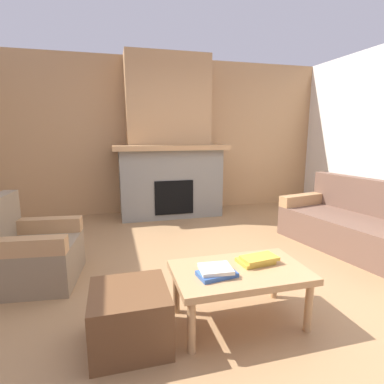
% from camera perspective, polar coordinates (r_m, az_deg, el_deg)
% --- Properties ---
extents(ground, '(9.00, 9.00, 0.00)m').
position_cam_1_polar(ground, '(3.08, 5.45, -16.67)').
color(ground, '#9E754C').
extents(wall_back_wood_panel, '(6.00, 0.12, 2.70)m').
position_cam_1_polar(wall_back_wood_panel, '(5.63, -5.07, 10.27)').
color(wall_back_wood_panel, tan).
rests_on(wall_back_wood_panel, ground).
extents(fireplace, '(1.90, 0.82, 2.70)m').
position_cam_1_polar(fireplace, '(5.27, -4.33, 8.19)').
color(fireplace, gray).
rests_on(fireplace, ground).
extents(couch, '(1.18, 1.93, 0.85)m').
position_cam_1_polar(couch, '(4.30, 28.77, -5.75)').
color(couch, brown).
rests_on(couch, ground).
extents(armchair, '(0.84, 0.84, 0.85)m').
position_cam_1_polar(armchair, '(3.36, -28.18, -10.10)').
color(armchair, '#847056').
rests_on(armchair, ground).
extents(coffee_table, '(1.00, 0.60, 0.43)m').
position_cam_1_polar(coffee_table, '(2.39, 8.97, -15.28)').
color(coffee_table, tan).
rests_on(coffee_table, ground).
extents(ottoman, '(0.52, 0.52, 0.40)m').
position_cam_1_polar(ottoman, '(2.27, -11.59, -21.99)').
color(ottoman, brown).
rests_on(ottoman, ground).
extents(book_stack_near_edge, '(0.29, 0.23, 0.06)m').
position_cam_1_polar(book_stack_near_edge, '(2.24, 4.58, -14.70)').
color(book_stack_near_edge, '#335699').
rests_on(book_stack_near_edge, coffee_table).
extents(book_stack_center, '(0.32, 0.22, 0.06)m').
position_cam_1_polar(book_stack_center, '(2.48, 12.13, -12.32)').
color(book_stack_center, gold).
rests_on(book_stack_center, coffee_table).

